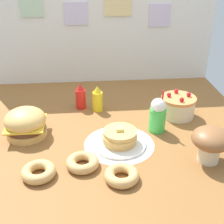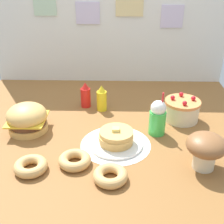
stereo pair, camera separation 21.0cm
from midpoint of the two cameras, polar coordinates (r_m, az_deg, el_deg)
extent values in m
cube|color=brown|center=(2.06, 1.45, -5.36)|extent=(2.15, 2.10, 0.02)
cube|color=silver|center=(2.83, 1.63, 15.68)|extent=(2.15, 0.03, 1.03)
cube|color=#B2D1B2|center=(2.82, -10.47, 19.57)|extent=(0.20, 0.01, 0.21)
cube|color=silver|center=(2.79, -2.36, 18.20)|extent=(0.21, 0.01, 0.19)
cube|color=beige|center=(2.78, 5.65, 19.66)|extent=(0.24, 0.01, 0.20)
cube|color=silver|center=(2.84, 13.49, 17.18)|extent=(0.20, 0.01, 0.20)
cylinder|color=white|center=(1.99, 3.73, -6.23)|extent=(0.46, 0.46, 0.00)
cylinder|color=#DBA859|center=(2.19, -12.92, -2.88)|extent=(0.27, 0.27, 0.05)
cylinder|color=#59331E|center=(2.17, -13.04, -1.93)|extent=(0.25, 0.25, 0.04)
cube|color=yellow|center=(2.15, -13.10, -1.39)|extent=(0.26, 0.26, 0.01)
ellipsoid|color=#E5B260|center=(2.14, -13.20, -0.62)|extent=(0.28, 0.28, 0.16)
cylinder|color=white|center=(1.99, 3.74, -6.00)|extent=(0.36, 0.36, 0.02)
cylinder|color=#E0AD5B|center=(1.97, 3.85, -5.48)|extent=(0.22, 0.22, 0.03)
cylinder|color=#E0AD5B|center=(1.95, 3.84, -4.83)|extent=(0.23, 0.23, 0.03)
cylinder|color=#E0AD5B|center=(1.94, 3.95, -4.07)|extent=(0.22, 0.22, 0.03)
cube|color=#F7E072|center=(1.93, 3.84, -3.38)|extent=(0.05, 0.05, 0.02)
cylinder|color=beige|center=(2.33, 15.59, 0.05)|extent=(0.25, 0.25, 0.14)
cylinder|color=#EA8C4C|center=(2.29, 15.84, 1.78)|extent=(0.26, 0.26, 0.02)
sphere|color=red|center=(2.31, 17.71, 2.43)|extent=(0.03, 0.03, 0.03)
sphere|color=red|center=(2.35, 15.49, 3.20)|extent=(0.03, 0.03, 0.03)
sphere|color=red|center=(2.28, 14.04, 2.60)|extent=(0.03, 0.03, 0.03)
sphere|color=red|center=(2.22, 16.28, 1.54)|extent=(0.03, 0.03, 0.03)
cylinder|color=red|center=(2.44, -2.55, 2.70)|extent=(0.08, 0.08, 0.16)
cone|color=red|center=(2.39, -2.60, 4.97)|extent=(0.06, 0.06, 0.05)
cylinder|color=yellow|center=(2.38, 0.56, 2.07)|extent=(0.08, 0.08, 0.16)
cone|color=yellow|center=(2.33, 0.57, 4.39)|extent=(0.06, 0.06, 0.05)
cylinder|color=green|center=(2.11, 11.39, -2.06)|extent=(0.12, 0.12, 0.17)
sphere|color=white|center=(2.05, 11.69, 0.66)|extent=(0.11, 0.11, 0.11)
cylinder|color=red|center=(2.04, 12.42, 1.50)|extent=(0.01, 0.03, 0.17)
torus|color=tan|center=(1.80, -11.90, -10.13)|extent=(0.20, 0.20, 0.06)
torus|color=brown|center=(1.80, -11.91, -10.03)|extent=(0.19, 0.19, 0.05)
torus|color=tan|center=(1.81, -3.73, -9.21)|extent=(0.20, 0.20, 0.06)
torus|color=#D89ED8|center=(1.81, -3.74, -9.10)|extent=(0.19, 0.19, 0.05)
torus|color=tan|center=(1.70, 3.31, -12.08)|extent=(0.20, 0.20, 0.06)
torus|color=pink|center=(1.70, 3.32, -11.97)|extent=(0.19, 0.19, 0.05)
cylinder|color=beige|center=(1.88, 20.12, -8.61)|extent=(0.13, 0.13, 0.11)
ellipsoid|color=brown|center=(1.83, 20.66, -5.96)|extent=(0.23, 0.23, 0.13)
camera|label=1|loc=(0.11, -87.14, 1.54)|focal=48.29mm
camera|label=2|loc=(0.11, 92.86, -1.54)|focal=48.29mm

